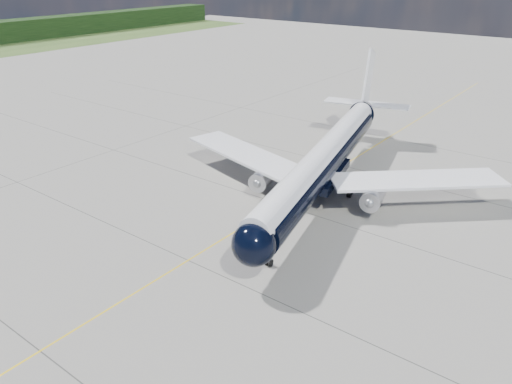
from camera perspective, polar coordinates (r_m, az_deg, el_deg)
ground at (r=61.10m, az=5.44°, el=0.27°), size 320.00×320.00×0.00m
taxiway_centerline at (r=57.29m, az=2.77°, el=-1.38°), size 0.16×160.00×0.01m
main_airliner at (r=59.23m, az=8.02°, el=3.90°), size 38.86×48.06×14.07m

